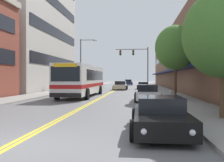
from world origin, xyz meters
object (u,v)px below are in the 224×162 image
object	(u,v)px
car_navy_moving_second	(128,82)
traffic_signal_mast	(137,59)
street_tree_right_mid	(175,48)
street_lamp_left_far	(83,60)
fire_hydrant	(171,96)
car_black_parked_right_foreground	(160,116)
street_tree_right_near	(223,34)
city_bus	(83,79)
car_champagne_moving_lead	(120,86)
car_white_parked_right_far	(147,93)
car_slate_blue_parked_right_mid	(143,86)
car_charcoal_parked_left_mid	(86,86)

from	to	relation	value
car_navy_moving_second	traffic_signal_mast	distance (m)	20.46
street_tree_right_mid	street_lamp_left_far	bearing A→B (deg)	126.14
street_tree_right_mid	fire_hydrant	world-z (taller)	street_tree_right_mid
car_black_parked_right_foreground	car_navy_moving_second	bearing A→B (deg)	93.41
car_black_parked_right_foreground	street_tree_right_mid	bearing A→B (deg)	79.61
street_tree_right_near	street_tree_right_mid	world-z (taller)	street_tree_right_mid
car_black_parked_right_foreground	street_tree_right_near	world-z (taller)	street_tree_right_near
traffic_signal_mast	street_tree_right_near	size ratio (longest dim) A/B	1.32
city_bus	car_champagne_moving_lead	xyz separation A→B (m)	(2.84, 14.26, -1.10)
city_bus	car_navy_moving_second	distance (m)	39.84
car_navy_moving_second	street_tree_right_near	world-z (taller)	street_tree_right_near
car_white_parked_right_far	street_lamp_left_far	world-z (taller)	street_lamp_left_far
traffic_signal_mast	street_lamp_left_far	size ratio (longest dim) A/B	0.94
car_slate_blue_parked_right_mid	car_white_parked_right_far	distance (m)	21.48
car_navy_moving_second	traffic_signal_mast	world-z (taller)	traffic_signal_mast
car_slate_blue_parked_right_mid	car_white_parked_right_far	size ratio (longest dim) A/B	1.04
car_navy_moving_second	street_tree_right_mid	bearing A→B (deg)	-82.43
car_black_parked_right_foreground	car_slate_blue_parked_right_mid	distance (m)	33.10
car_charcoal_parked_left_mid	traffic_signal_mast	xyz separation A→B (m)	(7.75, 7.67, 4.60)
city_bus	street_tree_right_near	distance (m)	16.77
street_lamp_left_far	car_slate_blue_parked_right_mid	bearing A→B (deg)	24.80
car_black_parked_right_foreground	traffic_signal_mast	bearing A→B (deg)	91.51
car_charcoal_parked_left_mid	car_white_parked_right_far	distance (m)	18.99
fire_hydrant	street_tree_right_near	bearing A→B (deg)	-81.10
car_white_parked_right_far	fire_hydrant	bearing A→B (deg)	-37.07
car_champagne_moving_lead	traffic_signal_mast	bearing A→B (deg)	64.98
city_bus	car_charcoal_parked_left_mid	distance (m)	12.49
car_black_parked_right_foreground	car_white_parked_right_far	distance (m)	11.62
city_bus	car_slate_blue_parked_right_mid	bearing A→B (deg)	69.09
car_charcoal_parked_left_mid	street_tree_right_near	distance (m)	28.66
street_tree_right_near	car_black_parked_right_foreground	bearing A→B (deg)	-139.13
city_bus	street_tree_right_near	size ratio (longest dim) A/B	2.17
car_white_parked_right_far	car_slate_blue_parked_right_mid	bearing A→B (deg)	89.93
car_black_parked_right_foreground	car_navy_moving_second	xyz separation A→B (m)	(-3.34, 56.00, 0.11)
traffic_signal_mast	street_lamp_left_far	xyz separation A→B (m)	(-8.26, -7.34, -0.51)
car_black_parked_right_foreground	car_white_parked_right_far	size ratio (longest dim) A/B	1.08
car_white_parked_right_far	traffic_signal_mast	size ratio (longest dim) A/B	0.58
car_black_parked_right_foreground	car_navy_moving_second	size ratio (longest dim) A/B	0.99
street_tree_right_mid	fire_hydrant	size ratio (longest dim) A/B	7.76
car_champagne_moving_lead	city_bus	bearing A→B (deg)	-101.28
car_navy_moving_second	car_champagne_moving_lead	bearing A→B (deg)	-90.55
car_charcoal_parked_left_mid	city_bus	bearing A→B (deg)	-79.49
car_charcoal_parked_left_mid	car_slate_blue_parked_right_mid	bearing A→B (deg)	27.79
car_black_parked_right_foreground	car_slate_blue_parked_right_mid	bearing A→B (deg)	90.01
street_tree_right_near	street_tree_right_mid	bearing A→B (deg)	92.78
fire_hydrant	car_white_parked_right_far	bearing A→B (deg)	142.93
car_white_parked_right_far	street_tree_right_near	size ratio (longest dim) A/B	0.76
car_white_parked_right_far	car_champagne_moving_lead	xyz separation A→B (m)	(-3.55, 18.93, 0.02)
car_slate_blue_parked_right_mid	car_navy_moving_second	xyz separation A→B (m)	(-3.33, 22.89, 0.11)
fire_hydrant	car_charcoal_parked_left_mid	bearing A→B (deg)	119.67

